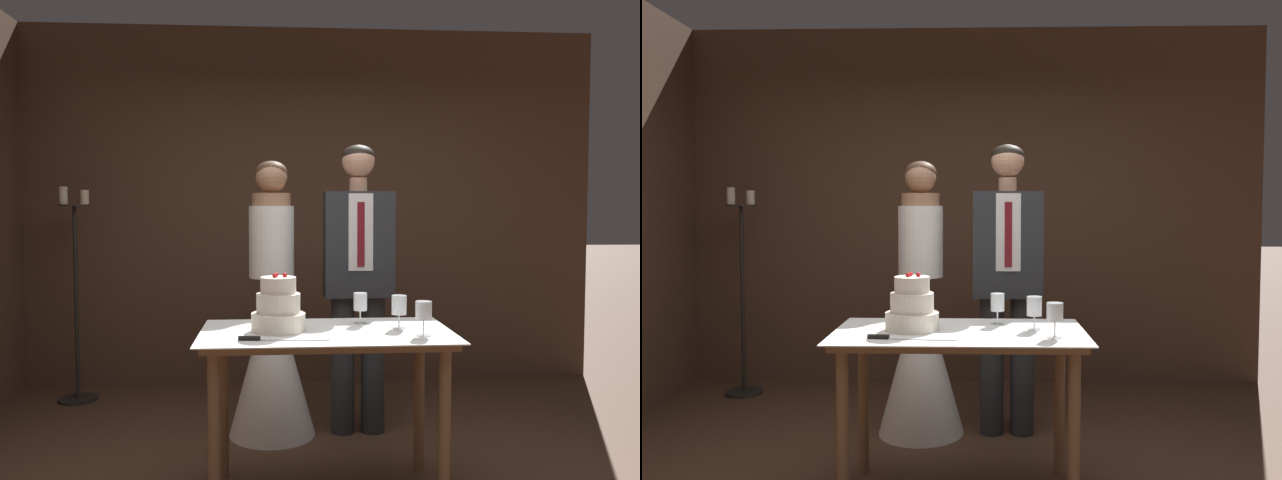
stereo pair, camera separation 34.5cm
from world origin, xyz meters
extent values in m
cube|color=#513828|center=(0.00, 2.43, 1.43)|extent=(4.70, 0.12, 2.86)
cylinder|color=brown|center=(-0.53, 0.08, 0.39)|extent=(0.06, 0.06, 0.78)
cylinder|color=brown|center=(0.52, 0.08, 0.39)|extent=(0.06, 0.06, 0.78)
cylinder|color=brown|center=(-0.53, 0.58, 0.39)|extent=(0.06, 0.06, 0.78)
cylinder|color=brown|center=(0.52, 0.58, 0.39)|extent=(0.06, 0.06, 0.78)
cube|color=brown|center=(-0.01, 0.33, 0.80)|extent=(1.17, 0.62, 0.03)
cube|color=white|center=(-0.01, 0.33, 0.82)|extent=(1.23, 0.68, 0.01)
cylinder|color=silver|center=(-0.24, 0.35, 0.87)|extent=(0.26, 0.26, 0.09)
cylinder|color=silver|center=(-0.24, 0.35, 0.96)|extent=(0.21, 0.21, 0.10)
cylinder|color=silver|center=(-0.24, 0.35, 1.05)|extent=(0.17, 0.17, 0.08)
sphere|color=red|center=(-0.21, 0.34, 1.10)|extent=(0.02, 0.02, 0.02)
sphere|color=red|center=(-0.25, 0.37, 1.10)|extent=(0.02, 0.02, 0.02)
sphere|color=red|center=(-0.26, 0.32, 1.10)|extent=(0.02, 0.02, 0.02)
cube|color=silver|center=(-0.17, 0.12, 0.83)|extent=(0.32, 0.05, 0.00)
cylinder|color=black|center=(-0.37, 0.13, 0.84)|extent=(0.10, 0.03, 0.02)
cylinder|color=silver|center=(0.36, 0.37, 0.83)|extent=(0.07, 0.07, 0.00)
cylinder|color=silver|center=(0.36, 0.37, 0.86)|extent=(0.01, 0.01, 0.07)
cylinder|color=silver|center=(0.36, 0.37, 0.94)|extent=(0.08, 0.08, 0.10)
cylinder|color=maroon|center=(0.36, 0.37, 0.91)|extent=(0.06, 0.06, 0.03)
cylinder|color=silver|center=(0.44, 0.18, 0.83)|extent=(0.07, 0.07, 0.00)
cylinder|color=silver|center=(0.44, 0.18, 0.87)|extent=(0.01, 0.01, 0.08)
cylinder|color=silver|center=(0.44, 0.18, 0.95)|extent=(0.08, 0.08, 0.08)
cylinder|color=maroon|center=(0.44, 0.18, 0.92)|extent=(0.06, 0.06, 0.03)
cylinder|color=silver|center=(0.18, 0.50, 0.83)|extent=(0.07, 0.07, 0.00)
cylinder|color=silver|center=(0.18, 0.50, 0.86)|extent=(0.01, 0.01, 0.07)
cylinder|color=silver|center=(0.18, 0.50, 0.94)|extent=(0.07, 0.07, 0.09)
cylinder|color=maroon|center=(0.18, 0.50, 0.91)|extent=(0.06, 0.06, 0.03)
cone|color=white|center=(-0.28, 1.19, 0.50)|extent=(0.54, 0.54, 0.99)
cylinder|color=white|center=(-0.28, 1.19, 1.21)|extent=(0.28, 0.28, 0.44)
cylinder|color=#A37556|center=(-0.28, 1.19, 1.48)|extent=(0.24, 0.24, 0.08)
sphere|color=#A37556|center=(-0.28, 1.19, 1.61)|extent=(0.20, 0.20, 0.20)
ellipsoid|color=#472D1E|center=(-0.28, 1.21, 1.64)|extent=(0.20, 0.20, 0.15)
cylinder|color=#282B30|center=(0.17, 1.19, 0.44)|extent=(0.15, 0.15, 0.87)
cylinder|color=#282B30|center=(0.36, 1.19, 0.44)|extent=(0.15, 0.15, 0.87)
cube|color=#282B30|center=(0.26, 1.19, 1.20)|extent=(0.43, 0.24, 0.65)
cube|color=white|center=(0.26, 1.07, 1.28)|extent=(0.15, 0.01, 0.47)
cube|color=maroon|center=(0.26, 1.06, 1.26)|extent=(0.04, 0.01, 0.39)
cylinder|color=tan|center=(0.26, 1.19, 1.57)|extent=(0.11, 0.11, 0.09)
sphere|color=tan|center=(0.26, 1.19, 1.71)|extent=(0.20, 0.20, 0.20)
ellipsoid|color=black|center=(0.26, 1.20, 1.75)|extent=(0.20, 0.20, 0.13)
cylinder|color=black|center=(-1.71, 1.98, 0.01)|extent=(0.28, 0.28, 0.02)
cylinder|color=black|center=(-1.71, 1.98, 0.73)|extent=(0.03, 0.03, 1.42)
cylinder|color=black|center=(-1.71, 1.98, 1.44)|extent=(0.22, 0.22, 0.01)
cylinder|color=beige|center=(-1.79, 1.98, 1.51)|extent=(0.06, 0.06, 0.13)
cylinder|color=beige|center=(-1.64, 1.98, 1.50)|extent=(0.06, 0.06, 0.11)
camera|label=1|loc=(-0.25, -2.68, 1.43)|focal=35.00mm
camera|label=2|loc=(0.09, -2.68, 1.43)|focal=35.00mm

